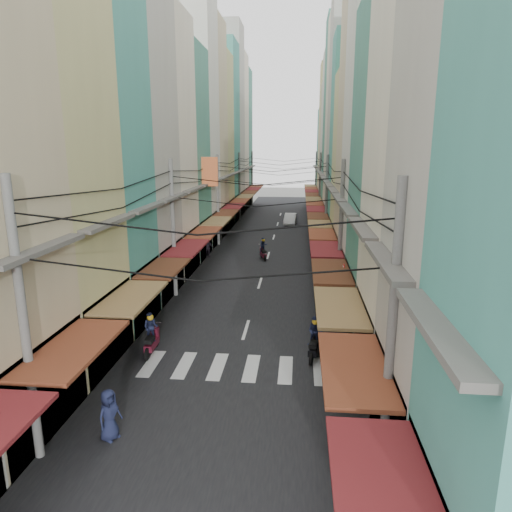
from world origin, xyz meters
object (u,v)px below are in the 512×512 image
Objects in this scene: market_umbrella at (393,300)px; traffic_sign at (343,280)px; white_car at (290,224)px; bicycle at (357,330)px.

traffic_sign is (-2.20, 1.50, 0.48)m from market_umbrella.
market_umbrella reaches higher than white_car.
white_car is 1.41× the size of traffic_sign.
bicycle is (4.01, -31.41, 0.00)m from white_car.
market_umbrella is 0.67× the size of traffic_sign.
market_umbrella is (5.49, -32.21, 1.88)m from white_car.
traffic_sign reaches higher than white_car.
white_car is at bearing 96.11° from traffic_sign.
market_umbrella reaches higher than bicycle.
white_car reaches higher than bicycle.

